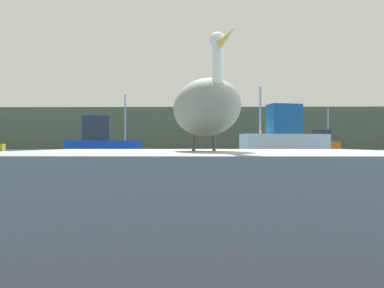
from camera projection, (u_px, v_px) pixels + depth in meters
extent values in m
plane|color=#194C93|center=(341.00, 230.00, 3.83)|extent=(260.00, 260.00, 0.00)
cube|color=#5B664C|center=(205.00, 129.00, 82.93)|extent=(140.00, 14.47, 8.49)
cube|color=gray|center=(205.00, 196.00, 3.40)|extent=(3.56, 3.03, 0.81)
ellipsoid|color=gray|center=(205.00, 108.00, 3.40)|extent=(0.81, 1.19, 0.51)
cylinder|color=white|center=(218.00, 70.00, 3.03)|extent=(0.09, 0.09, 0.39)
sphere|color=white|center=(218.00, 41.00, 3.03)|extent=(0.14, 0.14, 0.14)
cone|color=gold|center=(227.00, 36.00, 2.80)|extent=(0.14, 0.35, 0.09)
cylinder|color=#4C4742|center=(214.00, 143.00, 3.47)|extent=(0.03, 0.03, 0.14)
cylinder|color=#4C4742|center=(194.00, 143.00, 3.43)|extent=(0.03, 0.03, 0.14)
cube|color=orange|center=(317.00, 147.00, 39.99)|extent=(5.24, 3.60, 1.18)
cube|color=#2D333D|center=(321.00, 136.00, 40.22)|extent=(1.95, 1.82, 1.28)
cylinder|color=#B2B2B2|center=(328.00, 125.00, 40.61)|extent=(0.12, 0.12, 3.69)
cylinder|color=#3F382D|center=(334.00, 138.00, 40.98)|extent=(0.10, 0.10, 0.70)
cube|color=blue|center=(103.00, 148.00, 27.48)|extent=(5.60, 3.41, 1.16)
cube|color=#2D333D|center=(95.00, 128.00, 27.28)|extent=(2.17, 1.81, 1.79)
cylinder|color=#B2B2B2|center=(125.00, 117.00, 28.03)|extent=(0.12, 0.12, 3.47)
cube|color=white|center=(285.00, 147.00, 22.27)|extent=(5.42, 2.67, 1.49)
cube|color=#1E6099|center=(284.00, 119.00, 22.26)|extent=(2.09, 1.56, 1.77)
cylinder|color=#B2B2B2|center=(260.00, 110.00, 21.91)|extent=(0.12, 0.12, 2.77)
sphere|color=red|center=(214.00, 165.00, 10.57)|extent=(0.60, 0.60, 0.60)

